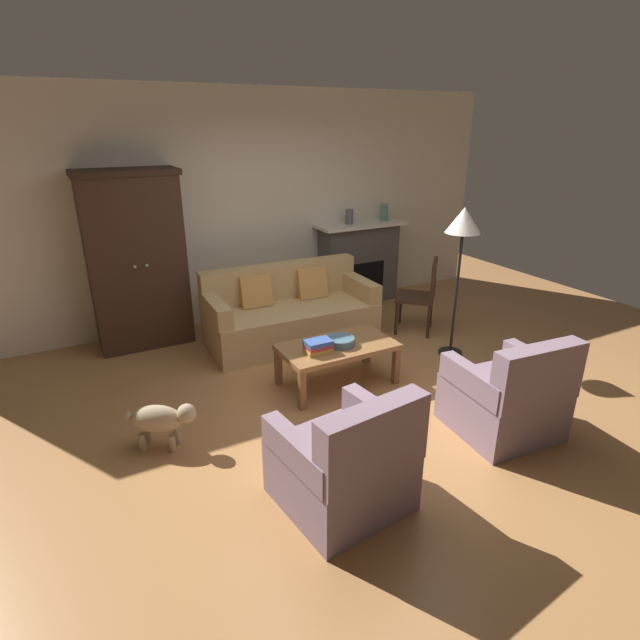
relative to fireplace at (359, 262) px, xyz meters
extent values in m
plane|color=#B27A47|center=(-1.55, -2.30, -0.57)|extent=(9.60, 9.60, 0.00)
cube|color=silver|center=(-1.55, 0.25, 0.83)|extent=(7.20, 0.10, 2.80)
cube|color=#4C4947|center=(0.00, 0.00, -0.03)|extent=(1.10, 0.36, 1.08)
cube|color=black|center=(0.00, -0.18, -0.23)|extent=(0.60, 0.01, 0.52)
cube|color=white|center=(0.00, -0.02, 0.53)|extent=(1.26, 0.48, 0.04)
cube|color=#382319|center=(-2.95, -0.08, 0.38)|extent=(1.00, 0.52, 1.89)
cube|color=#2F1E15|center=(-2.95, -0.08, 1.35)|extent=(1.06, 0.55, 0.06)
sphere|color=#ADAFB5|center=(-3.01, -0.35, 0.41)|extent=(0.04, 0.04, 0.04)
sphere|color=#ADAFB5|center=(-2.89, -0.35, 0.41)|extent=(0.04, 0.04, 0.04)
cube|color=tan|center=(-1.45, -0.88, -0.35)|extent=(1.93, 0.90, 0.44)
cube|color=tan|center=(-1.44, -0.54, 0.08)|extent=(1.90, 0.24, 0.42)
cube|color=tan|center=(-2.33, -0.85, -0.02)|extent=(0.19, 0.80, 0.22)
cube|color=tan|center=(-0.57, -0.91, -0.02)|extent=(0.19, 0.80, 0.22)
cube|color=tan|center=(-1.80, -0.67, 0.04)|extent=(0.37, 0.20, 0.37)
cube|color=tan|center=(-1.10, -0.69, 0.04)|extent=(0.37, 0.20, 0.37)
cube|color=olive|center=(-1.50, -2.00, -0.17)|extent=(1.10, 0.60, 0.05)
cube|color=brown|center=(-2.01, -2.26, -0.38)|extent=(0.06, 0.06, 0.37)
cube|color=brown|center=(-0.99, -2.26, -0.38)|extent=(0.06, 0.06, 0.37)
cube|color=brown|center=(-2.01, -1.74, -0.38)|extent=(0.06, 0.06, 0.37)
cube|color=brown|center=(-0.99, -1.74, -0.38)|extent=(0.06, 0.06, 0.37)
cylinder|color=slate|center=(-1.48, -2.01, -0.11)|extent=(0.28, 0.28, 0.07)
cube|color=gold|center=(-1.74, -2.06, -0.13)|extent=(0.25, 0.18, 0.04)
cube|color=#B73833|center=(-1.74, -2.06, -0.09)|extent=(0.24, 0.17, 0.03)
cube|color=#38569E|center=(-1.74, -2.06, -0.05)|extent=(0.24, 0.18, 0.04)
cylinder|color=#565B66|center=(-0.18, -0.02, 0.65)|extent=(0.10, 0.10, 0.20)
cylinder|color=slate|center=(0.38, -0.02, 0.66)|extent=(0.11, 0.11, 0.23)
cube|color=gray|center=(-2.30, -3.42, -0.36)|extent=(0.84, 0.84, 0.42)
cube|color=gray|center=(-2.26, -3.73, 0.08)|extent=(0.77, 0.25, 0.46)
cube|color=gray|center=(-1.97, -3.39, -0.05)|extent=(0.20, 0.71, 0.20)
cube|color=gray|center=(-2.62, -3.46, -0.05)|extent=(0.20, 0.71, 0.20)
cube|color=gray|center=(-0.69, -3.31, -0.36)|extent=(0.83, 0.83, 0.42)
cube|color=gray|center=(-0.72, -3.62, 0.08)|extent=(0.77, 0.23, 0.46)
cube|color=gray|center=(-0.37, -3.34, -0.05)|extent=(0.18, 0.71, 0.20)
cube|color=gray|center=(-1.02, -3.28, -0.05)|extent=(0.18, 0.71, 0.20)
cube|color=#382319|center=(0.01, -1.27, -0.14)|extent=(0.62, 0.62, 0.04)
cylinder|color=#382319|center=(0.00, -1.00, -0.36)|extent=(0.04, 0.04, 0.41)
cylinder|color=#382319|center=(-0.26, -1.27, -0.36)|extent=(0.04, 0.04, 0.41)
cylinder|color=#382319|center=(0.28, -1.26, -0.36)|extent=(0.04, 0.04, 0.41)
cylinder|color=#382319|center=(0.01, -1.54, -0.36)|extent=(0.04, 0.04, 0.41)
cube|color=#382319|center=(0.15, -1.41, 0.11)|extent=(0.33, 0.34, 0.45)
cylinder|color=black|center=(-0.04, -2.00, -0.56)|extent=(0.26, 0.26, 0.02)
cylinder|color=black|center=(-0.04, -2.00, 0.12)|extent=(0.03, 0.03, 1.37)
cone|color=white|center=(-0.04, -2.00, 0.91)|extent=(0.36, 0.36, 0.26)
ellipsoid|color=tan|center=(-3.25, -2.23, -0.32)|extent=(0.44, 0.38, 0.22)
sphere|color=tan|center=(-3.04, -2.36, -0.26)|extent=(0.15, 0.15, 0.15)
cylinder|color=tan|center=(-3.12, -2.24, -0.50)|extent=(0.06, 0.06, 0.14)
cylinder|color=tan|center=(-3.17, -2.34, -0.50)|extent=(0.06, 0.06, 0.14)
cylinder|color=tan|center=(-3.32, -2.12, -0.50)|extent=(0.06, 0.06, 0.14)
cylinder|color=tan|center=(-3.38, -2.21, -0.50)|extent=(0.06, 0.06, 0.14)
sphere|color=tan|center=(-3.44, -2.10, -0.30)|extent=(0.06, 0.06, 0.06)
camera|label=1|loc=(-3.71, -5.78, 1.83)|focal=28.26mm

